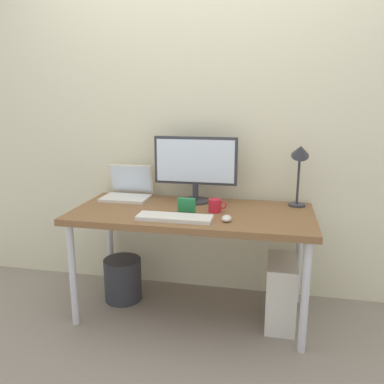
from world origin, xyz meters
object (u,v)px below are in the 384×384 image
at_px(mouse, 227,218).
at_px(photo_frame, 187,205).
at_px(wastebasket, 123,279).
at_px(keyboard, 175,218).
at_px(coffee_mug, 215,205).
at_px(desk, 192,219).
at_px(desk_lamp, 300,161).
at_px(monitor, 195,165).
at_px(laptop, 128,190).
at_px(computer_tower, 281,292).

height_order(mouse, photo_frame, photo_frame).
relative_size(mouse, wastebasket, 0.30).
bearing_deg(keyboard, coffee_mug, 45.68).
height_order(desk, desk_lamp, desk_lamp).
xyz_separation_m(desk, monitor, (-0.02, 0.22, 0.31)).
bearing_deg(desk_lamp, monitor, -179.95).
height_order(monitor, laptop, monitor).
bearing_deg(desk, monitor, 95.56).
height_order(laptop, desk_lamp, desk_lamp).
height_order(coffee_mug, computer_tower, coffee_mug).
bearing_deg(wastebasket, coffee_mug, -6.14).
height_order(laptop, computer_tower, laptop).
bearing_deg(computer_tower, photo_frame, -176.14).
bearing_deg(desk_lamp, coffee_mug, -157.19).
xyz_separation_m(desk, mouse, (0.24, -0.18, 0.08)).
distance_m(mouse, wastebasket, 0.98).
relative_size(coffee_mug, wastebasket, 0.38).
xyz_separation_m(desk, computer_tower, (0.57, -0.01, -0.44)).
bearing_deg(desk_lamp, computer_tower, -109.51).
distance_m(coffee_mug, computer_tower, 0.68).
bearing_deg(desk_lamp, keyboard, -149.20).
bearing_deg(monitor, mouse, -56.37).
xyz_separation_m(computer_tower, wastebasket, (-1.09, 0.08, -0.06)).
xyz_separation_m(mouse, wastebasket, (-0.75, 0.25, -0.57)).
bearing_deg(mouse, desk_lamp, 43.57).
height_order(desk_lamp, computer_tower, desk_lamp).
height_order(monitor, coffee_mug, monitor).
relative_size(desk_lamp, coffee_mug, 3.77).
height_order(laptop, wastebasket, laptop).
bearing_deg(wastebasket, desk_lamp, 6.90).
relative_size(desk_lamp, mouse, 4.80).
bearing_deg(desk_lamp, mouse, -136.43).
height_order(monitor, computer_tower, monitor).
distance_m(mouse, coffee_mug, 0.20).
relative_size(desk, coffee_mug, 13.09).
relative_size(monitor, mouse, 6.22).
distance_m(monitor, wastebasket, 0.96).
height_order(mouse, computer_tower, mouse).
distance_m(photo_frame, wastebasket, 0.79).
relative_size(desk_lamp, keyboard, 0.98).
height_order(monitor, desk_lamp, monitor).
relative_size(photo_frame, computer_tower, 0.26).
bearing_deg(desk, wastebasket, 171.67).
relative_size(mouse, photo_frame, 0.82).
relative_size(desk_lamp, computer_tower, 1.03).
bearing_deg(laptop, coffee_mug, -19.20).
relative_size(keyboard, mouse, 4.89).
height_order(keyboard, mouse, mouse).
relative_size(laptop, coffee_mug, 2.79).
bearing_deg(coffee_mug, photo_frame, -162.51).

